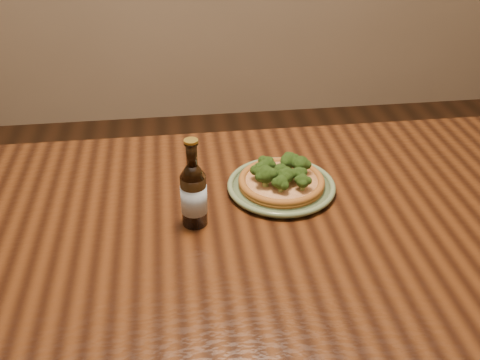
{
  "coord_description": "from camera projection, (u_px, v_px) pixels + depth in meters",
  "views": [
    {
      "loc": [
        -0.14,
        -0.89,
        1.49
      ],
      "look_at": [
        0.0,
        0.17,
        0.82
      ],
      "focal_mm": 42.0,
      "sensor_mm": 36.0,
      "label": 1
    }
  ],
  "objects": [
    {
      "name": "pizza",
      "position": [
        282.0,
        179.0,
        1.34
      ],
      "size": [
        0.21,
        0.21,
        0.07
      ],
      "rotation": [
        0.0,
        0.0,
        -0.32
      ],
      "color": "#8F5820",
      "rests_on": "plate"
    },
    {
      "name": "plate",
      "position": [
        281.0,
        186.0,
        1.35
      ],
      "size": [
        0.26,
        0.26,
        0.02
      ],
      "rotation": [
        0.0,
        0.0,
        -0.33
      ],
      "color": "#627853",
      "rests_on": "table"
    },
    {
      "name": "beer_bottle",
      "position": [
        194.0,
        194.0,
        1.2
      ],
      "size": [
        0.06,
        0.06,
        0.21
      ],
      "rotation": [
        0.0,
        0.0,
        -0.13
      ],
      "color": "black",
      "rests_on": "table"
    },
    {
      "name": "table",
      "position": [
        244.0,
        257.0,
        1.28
      ],
      "size": [
        1.6,
        0.9,
        0.75
      ],
      "color": "#42210E",
      "rests_on": "ground"
    }
  ]
}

